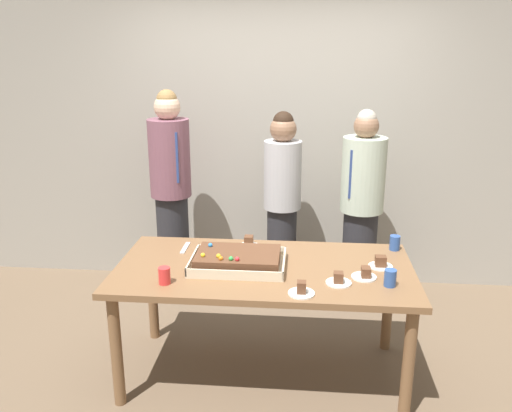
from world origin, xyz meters
TOP-DOWN VIEW (x-y plane):
  - ground_plane at (0.00, 0.00)m, footprint 12.00×12.00m
  - interior_back_panel at (0.00, 1.60)m, footprint 8.00×0.12m
  - party_table at (0.00, 0.00)m, footprint 1.86×0.94m
  - sheet_cake at (-0.16, -0.01)m, footprint 0.59×0.42m
  - plated_slice_near_left at (0.24, -0.36)m, footprint 0.15×0.15m
  - plated_slice_near_right at (0.45, -0.21)m, footprint 0.15×0.15m
  - plated_slice_far_left at (-0.13, 0.33)m, footprint 0.15×0.15m
  - plated_slice_far_right at (0.61, -0.11)m, footprint 0.15×0.15m
  - plated_slice_center_front at (0.72, 0.06)m, footprint 0.15×0.15m
  - drink_cup_nearest at (-0.56, -0.30)m, footprint 0.07×0.07m
  - drink_cup_middle at (0.86, 0.37)m, footprint 0.07×0.07m
  - drink_cup_far_end at (0.74, -0.21)m, footprint 0.07×0.07m
  - cake_server_utensil at (-0.56, 0.26)m, footprint 0.03×0.20m
  - person_serving_front at (-0.85, 1.07)m, footprint 0.33×0.33m
  - person_green_shirt_behind at (0.70, 1.08)m, footprint 0.34×0.34m
  - person_striped_tie_right at (0.06, 1.13)m, footprint 0.31×0.31m

SIDE VIEW (x-z plane):
  - ground_plane at x=0.00m, z-range 0.00..0.00m
  - party_table at x=0.00m, z-range 0.30..1.07m
  - cake_server_utensil at x=-0.56m, z-range 0.77..0.78m
  - plated_slice_near_right at x=0.45m, z-range 0.75..0.83m
  - plated_slice_far_right at x=0.61m, z-range 0.76..0.83m
  - plated_slice_near_left at x=0.24m, z-range 0.75..0.83m
  - plated_slice_far_left at x=-0.13m, z-range 0.76..0.83m
  - plated_slice_center_front at x=0.72m, z-range 0.76..0.83m
  - sheet_cake at x=-0.16m, z-range 0.75..0.87m
  - drink_cup_nearest at x=-0.56m, z-range 0.77..0.87m
  - drink_cup_middle at x=0.86m, z-range 0.77..0.87m
  - drink_cup_far_end at x=0.74m, z-range 0.77..0.87m
  - person_green_shirt_behind at x=0.70m, z-range 0.03..1.66m
  - person_striped_tie_right at x=0.06m, z-range 0.05..1.65m
  - person_serving_front at x=-0.85m, z-range 0.04..1.81m
  - interior_back_panel at x=0.00m, z-range 0.00..3.00m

